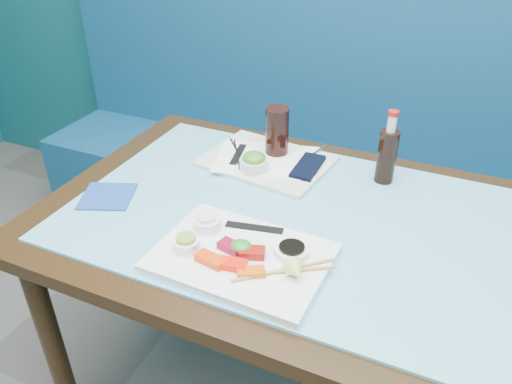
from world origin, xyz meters
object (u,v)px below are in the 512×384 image
at_px(booth_bench, 364,188).
at_px(sashimi_plate, 241,258).
at_px(cola_glass, 277,131).
at_px(blue_napkin, 108,196).
at_px(cola_bottle_body, 387,157).
at_px(serving_tray, 267,161).
at_px(dining_table, 301,244).
at_px(seaweed_bowl, 254,165).

height_order(booth_bench, sashimi_plate, booth_bench).
distance_m(cola_glass, blue_napkin, 0.55).
relative_size(cola_glass, cola_bottle_body, 0.96).
relative_size(serving_tray, blue_napkin, 2.69).
height_order(booth_bench, serving_tray, booth_bench).
height_order(dining_table, seaweed_bowl, seaweed_bowl).
height_order(seaweed_bowl, cola_bottle_body, cola_bottle_body).
xyz_separation_m(seaweed_bowl, cola_glass, (0.02, 0.13, 0.06)).
distance_m(dining_table, blue_napkin, 0.56).
relative_size(booth_bench, sashimi_plate, 7.58).
distance_m(dining_table, cola_glass, 0.39).
bearing_deg(cola_glass, booth_bench, 70.99).
bearing_deg(sashimi_plate, serving_tray, 107.96).
distance_m(seaweed_bowl, blue_napkin, 0.43).
height_order(dining_table, cola_glass, cola_glass).
xyz_separation_m(sashimi_plate, seaweed_bowl, (-0.14, 0.38, 0.02)).
height_order(serving_tray, blue_napkin, serving_tray).
xyz_separation_m(dining_table, seaweed_bowl, (-0.21, 0.15, 0.12)).
relative_size(booth_bench, cola_glass, 19.78).
xyz_separation_m(seaweed_bowl, cola_bottle_body, (0.36, 0.12, 0.05)).
height_order(dining_table, blue_napkin, blue_napkin).
xyz_separation_m(dining_table, serving_tray, (-0.20, 0.23, 0.10)).
bearing_deg(dining_table, serving_tray, 131.18).
relative_size(booth_bench, seaweed_bowl, 34.67).
height_order(cola_bottle_body, blue_napkin, cola_bottle_body).
bearing_deg(cola_bottle_body, sashimi_plate, -113.77).
xyz_separation_m(dining_table, blue_napkin, (-0.53, -0.13, 0.09)).
bearing_deg(sashimi_plate, dining_table, 75.18).
height_order(seaweed_bowl, blue_napkin, seaweed_bowl).
bearing_deg(blue_napkin, serving_tray, 47.84).
bearing_deg(serving_tray, booth_bench, 79.03).
xyz_separation_m(dining_table, cola_bottle_body, (0.15, 0.28, 0.17)).
xyz_separation_m(serving_tray, blue_napkin, (-0.33, -0.36, -0.00)).
relative_size(cola_bottle_body, blue_napkin, 1.14).
relative_size(booth_bench, blue_napkin, 21.59).
bearing_deg(blue_napkin, booth_bench, 61.41).
relative_size(cola_glass, blue_napkin, 1.09).
bearing_deg(dining_table, blue_napkin, -165.83).
xyz_separation_m(dining_table, sashimi_plate, (-0.07, -0.23, 0.10)).
bearing_deg(sashimi_plate, seaweed_bowl, 112.23).
relative_size(booth_bench, dining_table, 2.14).
bearing_deg(seaweed_bowl, blue_napkin, -137.88).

